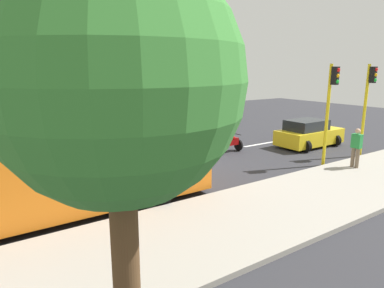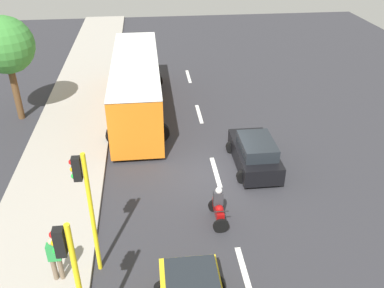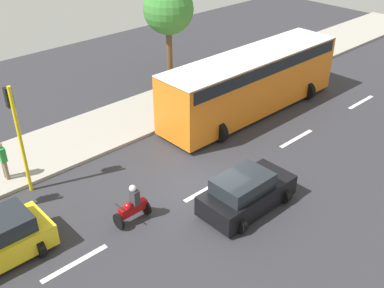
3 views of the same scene
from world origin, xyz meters
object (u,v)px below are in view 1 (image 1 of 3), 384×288
pedestrian_near_signal (356,147)px  traffic_light_midblock (330,101)px  car_yellow_cab (309,134)px  motorcycle (229,140)px  car_black (148,139)px  street_tree_center (117,85)px  traffic_light_corner (368,97)px  city_bus (31,158)px

pedestrian_near_signal → traffic_light_midblock: bearing=-159.5°
car_yellow_cab → motorcycle: size_ratio=2.56×
car_black → street_tree_center: street_tree_center is taller
car_black → motorcycle: size_ratio=2.49×
traffic_light_corner → car_yellow_cab: bearing=-173.4°
car_black → city_bus: (5.31, -6.37, 1.14)m
car_yellow_cab → motorcycle: (-1.44, -4.53, -0.07)m
motorcycle → pedestrian_near_signal: 6.02m
city_bus → traffic_light_corner: size_ratio=2.44×
motorcycle → pedestrian_near_signal: (5.53, 2.33, 0.42)m
motorcycle → street_tree_center: size_ratio=0.27×
car_yellow_cab → motorcycle: motorcycle is taller
pedestrian_near_signal → traffic_light_corner: (-1.14, 2.54, 1.87)m
car_yellow_cab → traffic_light_midblock: traffic_light_midblock is taller
city_bus → pedestrian_near_signal: (2.49, 12.26, -0.79)m
car_yellow_cab → street_tree_center: street_tree_center is taller
car_black → car_yellow_cab: same height
pedestrian_near_signal → street_tree_center: size_ratio=0.30×
traffic_light_midblock → street_tree_center: (5.22, -11.81, 1.24)m
traffic_light_midblock → street_tree_center: bearing=-66.2°
traffic_light_midblock → city_bus: bearing=-96.5°
car_black → traffic_light_corner: (6.67, 8.44, 2.22)m
city_bus → traffic_light_corner: (1.36, 14.80, 1.08)m
motorcycle → traffic_light_corner: size_ratio=0.34×
car_black → car_yellow_cab: (3.72, 8.09, 0.00)m
car_black → motorcycle: motorcycle is taller
car_yellow_cab → traffic_light_corner: 3.71m
city_bus → street_tree_center: size_ratio=1.93×
car_yellow_cab → street_tree_center: 16.95m
car_black → city_bus: size_ratio=0.35×
car_black → pedestrian_near_signal: pedestrian_near_signal is taller
city_bus → traffic_light_midblock: 11.96m
pedestrian_near_signal → traffic_light_corner: traffic_light_corner is taller
motorcycle → traffic_light_midblock: (4.40, 1.91, 2.29)m
city_bus → motorcycle: bearing=107.0°
motorcycle → pedestrian_near_signal: bearing=22.9°
city_bus → pedestrian_near_signal: city_bus is taller
motorcycle → street_tree_center: (9.62, -9.91, 3.53)m
city_bus → street_tree_center: (6.58, 0.02, 2.33)m
car_yellow_cab → pedestrian_near_signal: (4.09, -2.20, 0.35)m
traffic_light_midblock → street_tree_center: 12.98m
car_yellow_cab → traffic_light_corner: traffic_light_corner is taller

